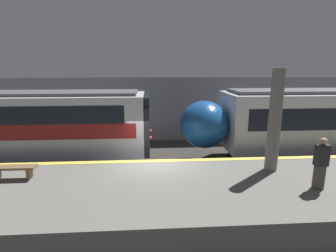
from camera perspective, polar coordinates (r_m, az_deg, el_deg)
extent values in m
plane|color=#33302D|center=(11.26, -2.39, -12.53)|extent=(120.00, 120.00, 0.00)
cube|color=slate|center=(8.92, -1.99, -15.83)|extent=(40.00, 4.71, 1.09)
cube|color=#EAD14C|center=(10.70, -2.42, -7.58)|extent=(40.00, 0.30, 0.01)
cube|color=gray|center=(17.16, -3.07, 3.63)|extent=(50.00, 0.15, 4.18)
cylinder|color=slate|center=(10.05, 22.21, 1.01)|extent=(0.45, 0.45, 3.68)
ellipsoid|color=#195199|center=(13.28, 7.84, 0.38)|extent=(2.42, 2.77, 2.36)
sphere|color=#F2EFCC|center=(13.22, 3.75, -1.46)|extent=(0.20, 0.20, 0.20)
cube|color=black|center=(13.03, -4.60, -0.16)|extent=(0.25, 2.96, 2.25)
cube|color=black|center=(12.83, -4.69, 4.74)|extent=(0.25, 2.65, 0.90)
sphere|color=#EA4C42|center=(12.47, -3.89, -2.61)|extent=(0.18, 0.18, 0.18)
sphere|color=#EA4C42|center=(13.78, -3.90, -1.11)|extent=(0.18, 0.18, 0.18)
cube|color=#473D33|center=(9.52, 29.99, -9.58)|extent=(0.28, 0.20, 0.76)
cube|color=#232328|center=(9.30, 30.48, -5.50)|extent=(0.38, 0.24, 0.66)
sphere|color=tan|center=(9.18, 30.79, -2.89)|extent=(0.22, 0.22, 0.22)
cube|color=brown|center=(10.21, -27.92, -8.96)|extent=(0.10, 0.32, 0.41)
cube|color=brown|center=(10.37, -30.71, -7.75)|extent=(1.50, 0.40, 0.08)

